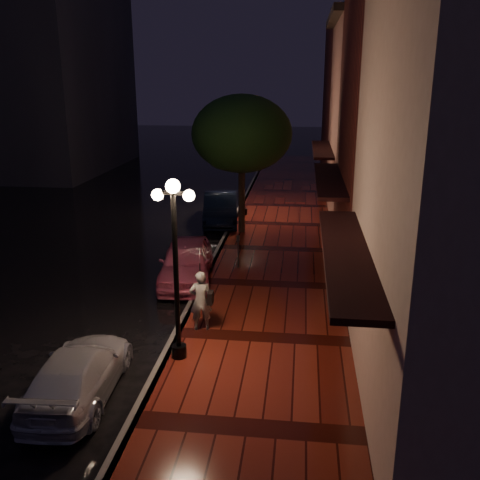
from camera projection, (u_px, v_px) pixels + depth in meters
The scene contains 14 objects.
ground at pixel (203, 285), 17.65m from camera, with size 120.00×120.00×0.00m, color black.
sidewalk at pixel (271, 286), 17.37m from camera, with size 4.50×60.00×0.15m, color #44120C.
curb at pixel (203, 283), 17.62m from camera, with size 0.25×60.00×0.15m, color #595451.
storefront_mid at pixel (425, 112), 17.16m from camera, with size 5.00×8.00×11.00m, color #511914.
storefront_far at pixel (387, 123), 25.05m from camera, with size 5.00×8.00×9.00m, color #8C5951.
storefront_extra at pixel (365, 103), 34.41m from camera, with size 5.00×12.00×10.00m, color #511914.
streetlamp_near at pixel (176, 260), 12.10m from camera, with size 0.96×0.36×4.31m.
streetlamp_far at pixel (244, 165), 25.40m from camera, with size 0.96×0.36×4.31m.
street_tree at pixel (242, 136), 22.03m from camera, with size 4.16×4.16×5.80m.
pink_car at pixel (186, 262), 17.76m from camera, with size 1.66×4.12×1.40m, color #C65171.
navy_car at pixel (221, 209), 24.92m from camera, with size 1.50×4.31×1.42m, color black.
silver_car at pixel (78, 373), 11.34m from camera, with size 1.56×3.84×1.11m, color #B9B8C0.
woman_with_umbrella at pixel (200, 276), 13.80m from camera, with size 0.95×0.97×2.28m.
parking_meter at pixel (238, 248), 18.64m from camera, with size 0.11×0.09×1.16m.
Camera 1 is at (3.14, -16.19, 6.56)m, focal length 40.00 mm.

